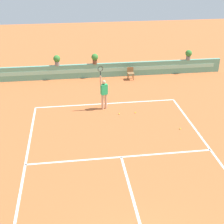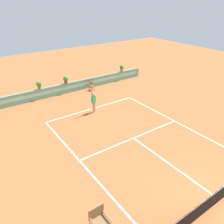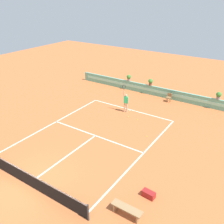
% 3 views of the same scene
% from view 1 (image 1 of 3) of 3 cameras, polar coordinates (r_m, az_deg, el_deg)
% --- Properties ---
extents(ground_plane, '(60.00, 60.00, 0.00)m').
position_cam_1_polar(ground_plane, '(13.63, 1.95, -9.10)').
color(ground_plane, '#BC6033').
extents(court_lines, '(8.32, 11.94, 0.01)m').
position_cam_1_polar(court_lines, '(14.21, 1.47, -7.40)').
color(court_lines, white).
rests_on(court_lines, ground).
extents(back_wall_barrier, '(18.00, 0.21, 1.00)m').
position_cam_1_polar(back_wall_barrier, '(22.61, -2.43, 7.54)').
color(back_wall_barrier, '#60A88E').
rests_on(back_wall_barrier, ground).
extents(ball_kid_chair, '(0.44, 0.44, 0.85)m').
position_cam_1_polar(ball_kid_chair, '(22.23, 3.37, 7.11)').
color(ball_kid_chair, olive).
rests_on(ball_kid_chair, ground).
extents(tennis_player, '(0.59, 0.32, 2.58)m').
position_cam_1_polar(tennis_player, '(17.62, -1.46, 3.66)').
color(tennis_player, tan).
rests_on(tennis_player, ground).
extents(tennis_ball_near_baseline, '(0.07, 0.07, 0.07)m').
position_cam_1_polar(tennis_ball_near_baseline, '(16.34, 12.21, -2.96)').
color(tennis_ball_near_baseline, '#CCE033').
rests_on(tennis_ball_near_baseline, ground).
extents(tennis_ball_mid_court, '(0.07, 0.07, 0.07)m').
position_cam_1_polar(tennis_ball_mid_court, '(17.43, 1.31, -0.31)').
color(tennis_ball_mid_court, '#CCE033').
rests_on(tennis_ball_mid_court, ground).
extents(tennis_ball_by_sideline, '(0.07, 0.07, 0.07)m').
position_cam_1_polar(tennis_ball_by_sideline, '(17.60, 4.24, -0.09)').
color(tennis_ball_by_sideline, '#CCE033').
rests_on(tennis_ball_by_sideline, ground).
extents(potted_plant_far_right, '(0.48, 0.48, 0.72)m').
position_cam_1_polar(potted_plant_far_right, '(23.81, 13.68, 10.12)').
color(potted_plant_far_right, gray).
rests_on(potted_plant_far_right, back_wall_barrier).
extents(potted_plant_left, '(0.48, 0.48, 0.72)m').
position_cam_1_polar(potted_plant_left, '(22.26, -9.94, 9.32)').
color(potted_plant_left, gray).
rests_on(potted_plant_left, back_wall_barrier).
extents(potted_plant_centre, '(0.48, 0.48, 0.72)m').
position_cam_1_polar(potted_plant_centre, '(22.31, -3.13, 9.72)').
color(potted_plant_centre, brown).
rests_on(potted_plant_centre, back_wall_barrier).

